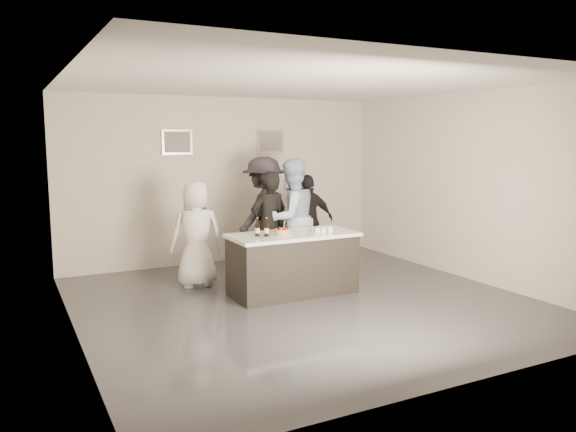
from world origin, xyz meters
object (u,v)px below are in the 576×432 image
object	(u,v)px
bar_counter	(293,264)
person_guest_back	(264,214)
person_main_blue	(291,218)
person_main_black	(269,226)
cake	(282,232)
person_guest_right	(308,220)
beer_bottle_a	(257,227)
beer_bottle_b	(267,227)
person_guest_left	(196,234)

from	to	relation	value
bar_counter	person_guest_back	world-z (taller)	person_guest_back
person_main_blue	person_main_black	bearing A→B (deg)	-5.73
cake	bar_counter	bearing A→B (deg)	15.72
person_main_blue	person_guest_right	distance (m)	0.88
bar_counter	person_guest_right	xyz separation A→B (m)	(1.09, 1.50, 0.37)
person_main_blue	person_guest_right	world-z (taller)	person_main_blue
bar_counter	beer_bottle_a	size ratio (longest dim) A/B	7.15
beer_bottle_b	person_guest_back	size ratio (longest dim) A/B	0.13
person_main_blue	person_guest_left	xyz separation A→B (m)	(-1.56, 0.14, -0.16)
person_guest_back	beer_bottle_a	bearing A→B (deg)	32.46
beer_bottle_a	person_guest_left	bearing A→B (deg)	117.58
beer_bottle_b	person_guest_left	bearing A→B (deg)	120.47
cake	person_guest_right	bearing A→B (deg)	50.22
person_main_black	beer_bottle_a	bearing A→B (deg)	48.48
cake	person_main_blue	bearing A→B (deg)	56.40
beer_bottle_b	person_main_blue	world-z (taller)	person_main_blue
person_guest_right	beer_bottle_b	bearing A→B (deg)	49.57
person_main_blue	person_guest_back	world-z (taller)	person_guest_back
beer_bottle_a	person_main_black	xyz separation A→B (m)	(0.59, 0.88, -0.15)
person_guest_right	person_guest_back	distance (m)	0.84
person_guest_left	beer_bottle_b	bearing A→B (deg)	128.49
beer_bottle_a	beer_bottle_b	size ratio (longest dim) A/B	1.00
bar_counter	person_guest_left	bearing A→B (deg)	136.55
bar_counter	person_main_black	distance (m)	0.98
bar_counter	person_guest_left	size ratio (longest dim) A/B	1.14
person_main_blue	person_guest_right	size ratio (longest dim) A/B	1.19
cake	person_guest_right	size ratio (longest dim) A/B	0.15
cake	person_main_black	bearing A→B (deg)	76.61
cake	person_guest_left	xyz separation A→B (m)	(-0.92, 1.11, -0.12)
person_main_black	person_guest_left	distance (m)	1.15
cake	beer_bottle_b	world-z (taller)	beer_bottle_b
person_main_black	person_guest_right	xyz separation A→B (m)	(1.07, 0.62, -0.06)
person_main_black	person_main_blue	bearing A→B (deg)	177.08
beer_bottle_b	person_guest_back	distance (m)	1.80
person_guest_left	person_main_blue	bearing A→B (deg)	-177.19
bar_counter	person_main_blue	bearing A→B (deg)	63.98
person_main_black	person_guest_left	world-z (taller)	person_main_black
bar_counter	beer_bottle_a	world-z (taller)	beer_bottle_a
person_main_blue	beer_bottle_b	bearing A→B (deg)	37.03
beer_bottle_a	person_guest_back	world-z (taller)	person_guest_back
beer_bottle_a	beer_bottle_b	world-z (taller)	same
cake	beer_bottle_a	bearing A→B (deg)	171.42
beer_bottle_b	person_guest_back	world-z (taller)	person_guest_back
beer_bottle_b	person_guest_left	distance (m)	1.32
person_guest_back	bar_counter	bearing A→B (deg)	50.58
beer_bottle_a	person_guest_right	xyz separation A→B (m)	(1.66, 1.50, -0.21)
beer_bottle_a	bar_counter	bearing A→B (deg)	0.07
beer_bottle_a	person_guest_left	size ratio (longest dim) A/B	0.16
beer_bottle_a	person_guest_back	xyz separation A→B (m)	(0.83, 1.58, -0.05)
beer_bottle_a	person_guest_left	distance (m)	1.21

